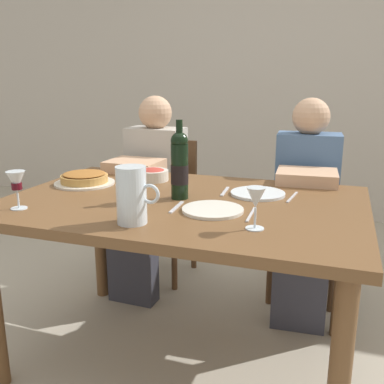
# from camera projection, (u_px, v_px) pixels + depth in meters

# --- Properties ---
(ground_plane) EXTENTS (8.00, 8.00, 0.00)m
(ground_plane) POSITION_uv_depth(u_px,v_px,m) (184.00, 357.00, 2.04)
(ground_plane) COLOR #B2A893
(back_wall) EXTENTS (8.00, 0.10, 2.80)m
(back_wall) POSITION_uv_depth(u_px,v_px,m) (277.00, 62.00, 3.94)
(back_wall) COLOR beige
(back_wall) RESTS_ON ground
(dining_table) EXTENTS (1.50, 1.00, 0.76)m
(dining_table) POSITION_uv_depth(u_px,v_px,m) (183.00, 221.00, 1.87)
(dining_table) COLOR brown
(dining_table) RESTS_ON ground
(wine_bottle) EXTENTS (0.07, 0.07, 0.33)m
(wine_bottle) POSITION_uv_depth(u_px,v_px,m) (180.00, 165.00, 1.84)
(wine_bottle) COLOR black
(wine_bottle) RESTS_ON dining_table
(water_pitcher) EXTENTS (0.16, 0.11, 0.20)m
(water_pitcher) POSITION_uv_depth(u_px,v_px,m) (132.00, 198.00, 1.53)
(water_pitcher) COLOR silver
(water_pitcher) RESTS_ON dining_table
(baked_tart) EXTENTS (0.29, 0.29, 0.06)m
(baked_tart) POSITION_uv_depth(u_px,v_px,m) (84.00, 178.00, 2.12)
(baked_tart) COLOR silver
(baked_tart) RESTS_ON dining_table
(salad_bowl) EXTENTS (0.16, 0.16, 0.06)m
(salad_bowl) POSITION_uv_depth(u_px,v_px,m) (152.00, 174.00, 2.19)
(salad_bowl) COLOR silver
(salad_bowl) RESTS_ON dining_table
(wine_glass_left_diner) EXTENTS (0.07, 0.07, 0.15)m
(wine_glass_left_diner) POSITION_uv_depth(u_px,v_px,m) (16.00, 182.00, 1.70)
(wine_glass_left_diner) COLOR silver
(wine_glass_left_diner) RESTS_ON dining_table
(wine_glass_right_diner) EXTENTS (0.07, 0.07, 0.15)m
(wine_glass_right_diner) POSITION_uv_depth(u_px,v_px,m) (256.00, 199.00, 1.47)
(wine_glass_right_diner) COLOR silver
(wine_glass_right_diner) RESTS_ON dining_table
(dinner_plate_left_setting) EXTENTS (0.24, 0.24, 0.01)m
(dinner_plate_left_setting) POSITION_uv_depth(u_px,v_px,m) (213.00, 210.00, 1.69)
(dinner_plate_left_setting) COLOR silver
(dinner_plate_left_setting) RESTS_ON dining_table
(dinner_plate_right_setting) EXTENTS (0.24, 0.24, 0.01)m
(dinner_plate_right_setting) POSITION_uv_depth(u_px,v_px,m) (258.00, 193.00, 1.93)
(dinner_plate_right_setting) COLOR silver
(dinner_plate_right_setting) RESTS_ON dining_table
(fork_left_setting) EXTENTS (0.02, 0.16, 0.00)m
(fork_left_setting) POSITION_uv_depth(u_px,v_px,m) (177.00, 207.00, 1.74)
(fork_left_setting) COLOR silver
(fork_left_setting) RESTS_ON dining_table
(knife_left_setting) EXTENTS (0.02, 0.18, 0.00)m
(knife_left_setting) POSITION_uv_depth(u_px,v_px,m) (251.00, 214.00, 1.64)
(knife_left_setting) COLOR silver
(knife_left_setting) RESTS_ON dining_table
(knife_right_setting) EXTENTS (0.03, 0.18, 0.00)m
(knife_right_setting) POSITION_uv_depth(u_px,v_px,m) (292.00, 197.00, 1.88)
(knife_right_setting) COLOR silver
(knife_right_setting) RESTS_ON dining_table
(spoon_right_setting) EXTENTS (0.03, 0.16, 0.00)m
(spoon_right_setting) POSITION_uv_depth(u_px,v_px,m) (225.00, 191.00, 1.98)
(spoon_right_setting) COLOR silver
(spoon_right_setting) RESTS_ON dining_table
(chair_left) EXTENTS (0.41, 0.41, 0.87)m
(chair_left) POSITION_uv_depth(u_px,v_px,m) (165.00, 199.00, 2.86)
(chair_left) COLOR brown
(chair_left) RESTS_ON ground
(diner_left) EXTENTS (0.35, 0.51, 1.16)m
(diner_left) POSITION_uv_depth(u_px,v_px,m) (149.00, 189.00, 2.61)
(diner_left) COLOR #B7B2A8
(diner_left) RESTS_ON ground
(chair_right) EXTENTS (0.43, 0.43, 0.87)m
(chair_right) POSITION_uv_depth(u_px,v_px,m) (305.00, 211.00, 2.59)
(chair_right) COLOR brown
(chair_right) RESTS_ON ground
(diner_right) EXTENTS (0.35, 0.52, 1.16)m
(diner_right) POSITION_uv_depth(u_px,v_px,m) (305.00, 202.00, 2.34)
(diner_right) COLOR #4C6B93
(diner_right) RESTS_ON ground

